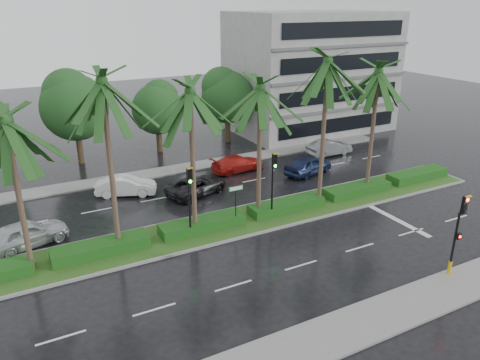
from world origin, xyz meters
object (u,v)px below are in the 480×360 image
signal_median_left (190,192)px  car_red (238,163)px  car_white (126,186)px  car_grey (329,148)px  street_sign (236,196)px  car_silver (27,234)px  car_blue (308,165)px  car_darkgrey (197,186)px  signal_near (458,232)px

signal_median_left → car_red: 12.28m
car_white → car_grey: bearing=-66.0°
street_sign → car_grey: street_sign is taller
street_sign → car_silver: 12.02m
car_red → car_grey: 9.15m
signal_median_left → car_red: signal_median_left is taller
car_white → car_blue: car_blue is taller
signal_median_left → car_darkgrey: signal_median_left is taller
car_silver → car_grey: size_ratio=1.05×
signal_near → car_blue: 15.88m
signal_near → car_red: (-2.14, 18.83, -1.85)m
signal_median_left → street_sign: signal_median_left is taller
car_blue → car_grey: bearing=-70.7°
car_darkgrey → car_grey: car_grey is taller
car_blue → street_sign: bearing=105.9°
car_grey → car_red: bearing=87.7°
signal_median_left → car_white: size_ratio=1.04×
car_blue → car_grey: 5.46m
car_white → signal_near: bearing=-125.3°
car_silver → car_blue: size_ratio=1.02×
car_white → car_blue: 14.23m
signal_median_left → street_sign: 3.13m
street_sign → car_red: bearing=61.5°
signal_near → signal_median_left: size_ratio=1.00×
street_sign → car_grey: bearing=32.2°
car_red → car_silver: bearing=102.9°
car_darkgrey → car_red: size_ratio=1.03×
car_silver → signal_near: bearing=-141.3°
car_blue → car_grey: size_ratio=1.03×
car_silver → signal_median_left: bearing=-129.0°
signal_near → car_grey: (7.00, 18.67, -1.80)m
street_sign → car_red: (4.86, 8.96, -1.47)m
car_white → car_grey: (18.50, 0.55, 0.01)m
car_silver → street_sign: bearing=-122.4°
car_silver → car_grey: car_silver is taller
car_silver → car_darkgrey: 11.68m
signal_near → car_blue: (2.50, 15.59, -1.76)m
car_silver → car_blue: car_silver is taller
signal_median_left → car_blue: 14.00m
signal_median_left → car_blue: (12.50, 5.90, -2.25)m
car_darkgrey → car_red: (4.86, 2.92, 0.01)m
car_red → car_grey: car_grey is taller
signal_near → car_blue: bearing=80.9°
signal_near → street_sign: bearing=125.3°
car_darkgrey → car_grey: bearing=-96.2°
car_blue → car_grey: car_blue is taller
street_sign → car_white: street_sign is taller
car_white → car_red: car_white is taller
signal_median_left → car_grey: 19.36m
street_sign → car_white: 9.51m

